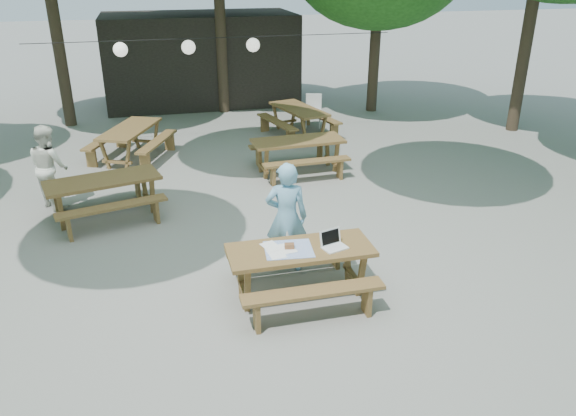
{
  "coord_description": "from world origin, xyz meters",
  "views": [
    {
      "loc": [
        -1.25,
        -8.24,
        4.38
      ],
      "look_at": [
        0.56,
        -0.99,
        1.05
      ],
      "focal_mm": 35.0,
      "sensor_mm": 36.0,
      "label": 1
    }
  ],
  "objects_px": {
    "picnic_table_nw": "(105,197)",
    "second_person": "(49,166)",
    "plastic_chair": "(313,118)",
    "main_picnic_table": "(300,271)",
    "woman": "(287,217)"
  },
  "relations": [
    {
      "from": "plastic_chair",
      "to": "second_person",
      "type": "bearing_deg",
      "value": -128.71
    },
    {
      "from": "plastic_chair",
      "to": "main_picnic_table",
      "type": "bearing_deg",
      "value": -89.17
    },
    {
      "from": "woman",
      "to": "plastic_chair",
      "type": "relative_size",
      "value": 1.91
    },
    {
      "from": "picnic_table_nw",
      "to": "woman",
      "type": "relative_size",
      "value": 1.3
    },
    {
      "from": "main_picnic_table",
      "to": "plastic_chair",
      "type": "relative_size",
      "value": 2.22
    },
    {
      "from": "main_picnic_table",
      "to": "plastic_chair",
      "type": "bearing_deg",
      "value": 72.4
    },
    {
      "from": "picnic_table_nw",
      "to": "second_person",
      "type": "relative_size",
      "value": 1.4
    },
    {
      "from": "woman",
      "to": "second_person",
      "type": "relative_size",
      "value": 1.08
    },
    {
      "from": "woman",
      "to": "picnic_table_nw",
      "type": "bearing_deg",
      "value": -29.88
    },
    {
      "from": "main_picnic_table",
      "to": "second_person",
      "type": "distance_m",
      "value": 5.66
    },
    {
      "from": "picnic_table_nw",
      "to": "plastic_chair",
      "type": "relative_size",
      "value": 2.48
    },
    {
      "from": "woman",
      "to": "plastic_chair",
      "type": "height_order",
      "value": "woman"
    },
    {
      "from": "main_picnic_table",
      "to": "woman",
      "type": "height_order",
      "value": "woman"
    },
    {
      "from": "main_picnic_table",
      "to": "picnic_table_nw",
      "type": "distance_m",
      "value": 4.41
    },
    {
      "from": "woman",
      "to": "main_picnic_table",
      "type": "bearing_deg",
      "value": 103.7
    }
  ]
}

